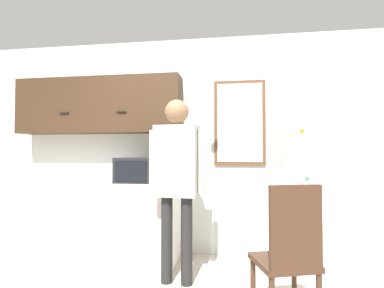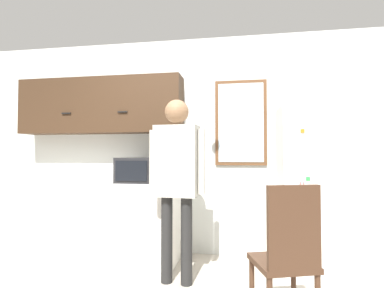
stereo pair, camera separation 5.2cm
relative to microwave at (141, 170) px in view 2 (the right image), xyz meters
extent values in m
cube|color=silver|center=(0.51, 0.42, 0.30)|extent=(6.00, 0.06, 2.70)
cube|color=silver|center=(-0.63, 0.07, -0.60)|extent=(2.11, 0.64, 0.91)
cube|color=#3D2819|center=(-0.63, 0.23, 0.80)|extent=(2.11, 0.32, 0.70)
cube|color=black|center=(-1.00, 0.06, 0.69)|extent=(0.12, 0.01, 0.01)
cube|color=black|center=(-0.26, 0.06, 0.69)|extent=(0.12, 0.01, 0.01)
cube|color=#232326|center=(0.00, 0.00, 0.00)|extent=(0.52, 0.40, 0.29)
cube|color=black|center=(-0.05, -0.20, 0.00)|extent=(0.36, 0.01, 0.22)
cube|color=#B2B2B2|center=(0.22, -0.20, 0.00)|extent=(0.07, 0.01, 0.23)
cylinder|color=black|center=(0.43, -0.49, -0.64)|extent=(0.11, 0.11, 0.83)
cylinder|color=black|center=(0.63, -0.50, -0.64)|extent=(0.11, 0.11, 0.83)
cube|color=beige|center=(0.53, -0.49, 0.12)|extent=(0.43, 0.25, 0.68)
sphere|color=#8C6647|center=(0.53, -0.49, 0.60)|extent=(0.23, 0.23, 0.23)
cylinder|color=beige|center=(0.28, -0.47, 0.12)|extent=(0.07, 0.07, 0.61)
cylinder|color=beige|center=(0.77, -0.51, 0.12)|extent=(0.07, 0.07, 0.61)
cube|color=white|center=(1.91, 0.03, -0.18)|extent=(0.72, 0.69, 1.74)
cylinder|color=silver|center=(1.71, -0.34, -0.04)|extent=(0.02, 0.02, 0.61)
cube|color=red|center=(1.72, -0.32, -0.10)|extent=(0.04, 0.01, 0.04)
cube|color=orange|center=(1.73, -0.32, 0.41)|extent=(0.04, 0.01, 0.04)
cube|color=green|center=(1.77, -0.32, -0.05)|extent=(0.04, 0.01, 0.04)
cube|color=#472D1E|center=(1.44, -1.06, -0.60)|extent=(0.50, 0.50, 0.04)
cylinder|color=#472D1E|center=(1.55, -0.85, -0.83)|extent=(0.04, 0.04, 0.43)
cylinder|color=#472D1E|center=(1.22, -0.95, -0.83)|extent=(0.04, 0.04, 0.43)
cube|color=#472D1E|center=(1.49, -1.23, -0.30)|extent=(0.36, 0.15, 0.56)
cube|color=brown|center=(1.14, 0.38, 0.57)|extent=(0.62, 0.04, 1.04)
cube|color=silver|center=(1.14, 0.35, 0.57)|extent=(0.54, 0.01, 0.96)
camera|label=1|loc=(1.11, -3.33, 0.19)|focal=28.00mm
camera|label=2|loc=(1.16, -3.33, 0.19)|focal=28.00mm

